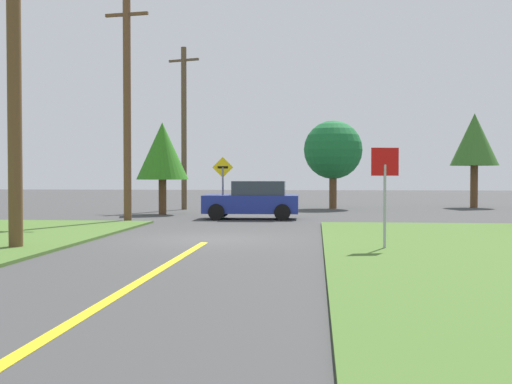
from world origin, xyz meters
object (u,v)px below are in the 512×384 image
Objects in this scene: stop_sign at (385,179)px; car_approaching_junction at (253,200)px; utility_pole_near at (14,70)px; direction_sign at (223,180)px; utility_pole_mid at (127,107)px; oak_tree_left at (474,140)px; pine_tree_center at (162,151)px; oak_tree_right at (333,150)px; utility_pole_far at (184,126)px.

stop_sign reaches higher than car_approaching_junction.
utility_pole_near is at bearing -8.85° from stop_sign.
utility_pole_near reaches higher than direction_sign.
stop_sign is 0.29× the size of utility_pole_mid.
utility_pole_mid reaches higher than oak_tree_left.
pine_tree_center is 10.20m from oak_tree_right.
direction_sign is 0.54× the size of oak_tree_right.
car_approaching_junction is 6.50m from utility_pole_mid.
oak_tree_right is at bearing -100.19° from stop_sign.
utility_pole_mid is (0.05, 9.30, 0.08)m from utility_pole_near.
pine_tree_center is (-4.62, 2.76, 2.20)m from car_approaching_junction.
oak_tree_left is at bearing 38.34° from direction_sign.
stop_sign is at bearing -63.17° from direction_sign.
direction_sign is at bearing -65.05° from utility_pole_far.
utility_pole_near is 9.30m from utility_pole_mid.
utility_pole_near is 1.80× the size of oak_tree_right.
utility_pole_far is at bearing 88.05° from utility_pole_mid.
utility_pole_near is at bearing -91.13° from utility_pole_far.
utility_pole_far is (0.32, 9.30, -0.06)m from utility_pole_mid.
utility_pole_mid is (-4.79, -2.25, 3.78)m from car_approaching_junction.
oak_tree_right is (8.46, 20.34, -1.24)m from utility_pole_near.
oak_tree_right reaches higher than pine_tree_center.
oak_tree_left is at bearing 12.64° from utility_pole_far.
utility_pole_mid reaches higher than pine_tree_center.
oak_tree_right reaches higher than stop_sign.
oak_tree_left is (16.23, 3.64, -0.64)m from utility_pole_far.
stop_sign is at bearing -108.80° from oak_tree_left.
oak_tree_left reaches higher than car_approaching_junction.
utility_pole_near is 2.01× the size of pine_tree_center.
utility_pole_far is at bearing -167.88° from oak_tree_right.
car_approaching_junction is 9.14m from utility_pole_far.
utility_pole_mid is at bearing -143.15° from direction_sign.
oak_tree_left is at bearing 38.03° from utility_pole_mid.
oak_tree_right is at bearing 59.59° from direction_sign.
car_approaching_junction is 16.18m from oak_tree_left.
stop_sign is at bearing -87.80° from oak_tree_right.
direction_sign is at bearing 73.61° from utility_pole_near.
pine_tree_center is at bearing 89.09° from utility_pole_near.
pine_tree_center reaches higher than stop_sign.
direction_sign is 9.94m from oak_tree_right.
utility_pole_far reaches higher than car_approaching_junction.
oak_tree_right is at bearing 52.71° from utility_pole_mid.
utility_pole_far reaches higher than oak_tree_left.
utility_pole_near reaches higher than pine_tree_center.
utility_pole_near is 14.39m from pine_tree_center.
direction_sign is at bearing -141.66° from oak_tree_left.
stop_sign is at bearing -56.81° from pine_tree_center.
utility_pole_far reaches higher than stop_sign.
oak_tree_left is at bearing -138.94° from car_approaching_junction.
pine_tree_center is (0.23, 14.31, -1.51)m from utility_pole_near.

